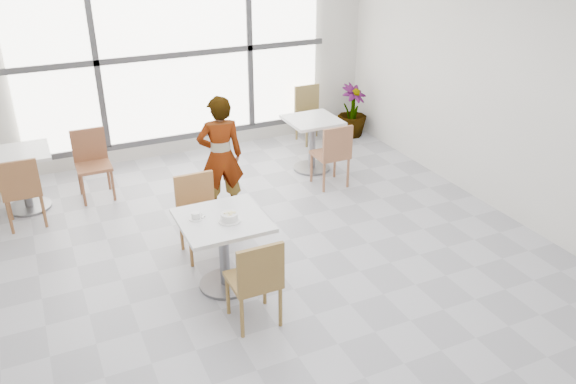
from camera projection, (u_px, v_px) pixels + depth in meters
name	position (u px, v px, depth m)	size (l,w,h in m)	color
floor	(276.00, 267.00, 6.02)	(7.00, 7.00, 0.00)	#9E9EA5
wall_back	(175.00, 54.00, 8.21)	(6.00, 6.00, 0.00)	silver
wall_right	(519.00, 92.00, 6.50)	(7.00, 7.00, 0.00)	silver
window	(176.00, 55.00, 8.16)	(4.60, 0.07, 2.52)	white
main_table	(223.00, 239.00, 5.50)	(0.80, 0.80, 0.75)	silver
chair_near	(256.00, 278.00, 4.96)	(0.42, 0.42, 0.87)	olive
chair_far	(198.00, 209.00, 6.10)	(0.42, 0.42, 0.87)	#A26B3A
oatmeal_bowl	(229.00, 217.00, 5.34)	(0.21, 0.21, 0.10)	silver
coffee_cup	(196.00, 216.00, 5.38)	(0.16, 0.13, 0.07)	white
person	(221.00, 157.00, 6.78)	(0.54, 0.35, 1.47)	black
bg_table_left	(22.00, 172.00, 6.99)	(0.70, 0.70, 0.75)	silver
bg_table_right	(312.00, 137.00, 8.07)	(0.70, 0.70, 0.75)	silver
bg_chair_left_near	(21.00, 188.00, 6.57)	(0.42, 0.42, 0.87)	brown
bg_chair_left_far	(92.00, 159.00, 7.32)	(0.42, 0.42, 0.87)	brown
bg_chair_right_near	(333.00, 152.00, 7.54)	(0.42, 0.42, 0.87)	#955F40
bg_chair_right_far	(310.00, 110.00, 9.12)	(0.42, 0.42, 0.87)	olive
plant_right	(352.00, 111.00, 9.32)	(0.47, 0.47, 0.84)	#577E39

